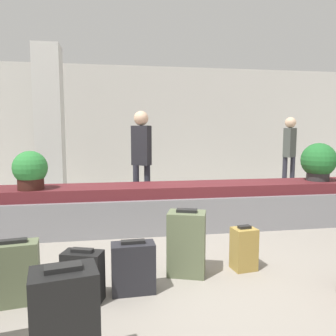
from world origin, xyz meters
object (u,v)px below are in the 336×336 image
object	(u,v)px
suitcase_7	(187,243)
traveler_0	(290,147)
suitcase_2	(133,268)
potted_plant_0	(319,162)
suitcase_1	(244,249)
traveler_2	(141,152)
suitcase_5	(65,325)
potted_plant_1	(30,170)
pillar	(50,126)
suitcase_0	(83,276)
suitcase_6	(15,273)

from	to	relation	value
suitcase_7	traveler_0	world-z (taller)	traveler_0
suitcase_2	potted_plant_0	xyz separation A→B (m)	(3.13, 1.95, 0.75)
suitcase_1	traveler_0	distance (m)	4.96
suitcase_7	traveler_2	world-z (taller)	traveler_2
suitcase_2	suitcase_5	size ratio (longest dim) A/B	0.69
suitcase_7	potted_plant_1	xyz separation A→B (m)	(-1.87, 1.53, 0.61)
potted_plant_0	traveler_0	size ratio (longest dim) A/B	0.34
pillar	potted_plant_0	distance (m)	5.11
traveler_0	suitcase_7	bearing A→B (deg)	15.23
suitcase_2	potted_plant_1	bearing A→B (deg)	123.49
suitcase_5	suitcase_7	world-z (taller)	suitcase_5
suitcase_5	traveler_2	xyz separation A→B (m)	(0.78, 3.92, 0.78)
pillar	suitcase_7	xyz separation A→B (m)	(2.01, -3.84, -1.27)
suitcase_1	potted_plant_0	distance (m)	2.64
traveler_0	suitcase_0	bearing A→B (deg)	10.45
suitcase_0	suitcase_5	size ratio (longest dim) A/B	0.67
suitcase_2	traveler_2	distance (m)	3.06
traveler_2	potted_plant_1	bearing A→B (deg)	66.40
pillar	suitcase_2	world-z (taller)	pillar
suitcase_1	potted_plant_0	size ratio (longest dim) A/B	0.78
suitcase_2	potted_plant_0	size ratio (longest dim) A/B	0.80
suitcase_1	pillar	bearing A→B (deg)	117.03
suitcase_0	suitcase_1	distance (m)	1.69
suitcase_2	traveler_0	xyz separation A→B (m)	(3.97, 4.34, 0.87)
potted_plant_0	potted_plant_1	world-z (taller)	potted_plant_0
pillar	traveler_2	size ratio (longest dim) A/B	1.74
traveler_2	suitcase_6	bearing A→B (deg)	98.52
suitcase_7	traveler_0	xyz separation A→B (m)	(3.41, 4.04, 0.77)
pillar	suitcase_1	bearing A→B (deg)	-55.31
suitcase_2	suitcase_7	size ratio (longest dim) A/B	0.72
potted_plant_0	traveler_2	distance (m)	2.97
traveler_0	traveler_2	world-z (taller)	traveler_2
suitcase_7	potted_plant_0	xyz separation A→B (m)	(2.56, 1.65, 0.66)
suitcase_7	traveler_0	size ratio (longest dim) A/B	0.38
suitcase_0	suitcase_2	bearing A→B (deg)	29.50
potted_plant_1	traveler_2	distance (m)	1.96
suitcase_0	suitcase_1	bearing A→B (deg)	32.11
suitcase_7	traveler_2	bearing A→B (deg)	113.96
potted_plant_0	potted_plant_1	xyz separation A→B (m)	(-4.44, -0.12, -0.04)
potted_plant_1	traveler_0	distance (m)	5.84
suitcase_0	traveler_0	size ratio (longest dim) A/B	0.26
suitcase_0	suitcase_7	bearing A→B (deg)	39.23
suitcase_1	potted_plant_1	distance (m)	3.01
pillar	potted_plant_0	size ratio (longest dim) A/B	5.20
suitcase_1	suitcase_5	xyz separation A→B (m)	(-1.66, -1.33, 0.12)
pillar	suitcase_1	xyz separation A→B (m)	(2.65, -3.82, -1.37)
suitcase_7	potted_plant_0	size ratio (longest dim) A/B	1.12
traveler_2	pillar	bearing A→B (deg)	-2.07
suitcase_0	traveler_2	bearing A→B (deg)	93.92
suitcase_2	suitcase_6	size ratio (longest dim) A/B	0.87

